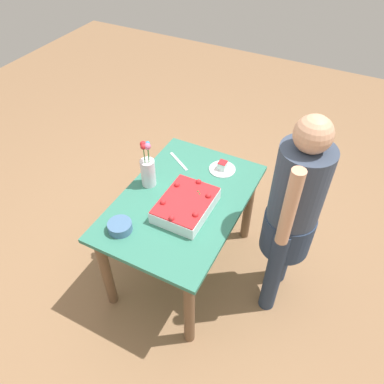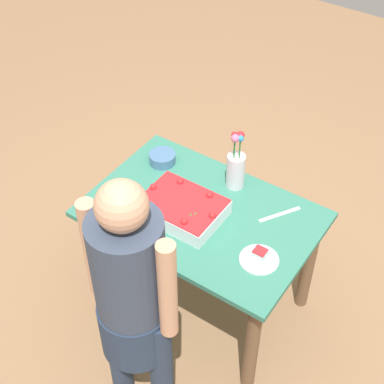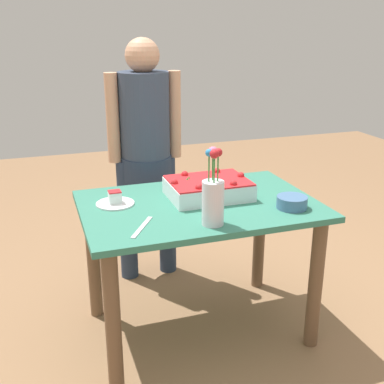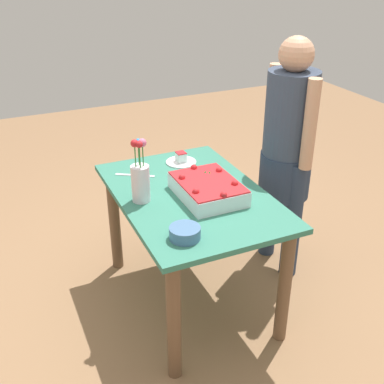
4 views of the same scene
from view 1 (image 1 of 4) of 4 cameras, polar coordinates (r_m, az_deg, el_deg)
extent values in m
plane|color=#936C4A|center=(3.00, -1.27, -11.01)|extent=(8.00, 8.00, 0.00)
cube|color=#357C65|center=(2.45, -1.53, -1.38)|extent=(1.15, 0.77, 0.03)
cylinder|color=brown|center=(2.39, -0.43, -17.71)|extent=(0.07, 0.07, 0.69)
cylinder|color=brown|center=(2.96, 8.56, -2.16)|extent=(0.07, 0.07, 0.69)
cylinder|color=brown|center=(2.60, -12.95, -11.78)|extent=(0.07, 0.07, 0.69)
cylinder|color=brown|center=(3.13, -2.09, 1.55)|extent=(0.07, 0.07, 0.69)
cube|color=white|center=(2.34, -0.94, -2.05)|extent=(0.40, 0.30, 0.08)
cube|color=red|center=(2.31, -0.95, -1.26)|extent=(0.39, 0.29, 0.01)
sphere|color=red|center=(2.42, 1.02, 1.54)|extent=(0.04, 0.04, 0.04)
sphere|color=red|center=(2.40, -2.31, 1.08)|extent=(0.04, 0.04, 0.04)
sphere|color=red|center=(2.29, -4.47, -1.61)|extent=(0.04, 0.04, 0.04)
sphere|color=red|center=(2.20, -3.14, -4.03)|extent=(0.04, 0.04, 0.04)
sphere|color=red|center=(2.22, 0.52, -3.48)|extent=(0.04, 0.04, 0.04)
sphere|color=red|center=(2.33, 2.50, -0.61)|extent=(0.04, 0.04, 0.04)
cone|color=#2D8438|center=(2.36, 0.90, 0.12)|extent=(0.02, 0.02, 0.02)
cone|color=#2D8438|center=(2.35, 1.15, -0.25)|extent=(0.02, 0.02, 0.02)
cylinder|color=white|center=(2.67, 4.63, 3.49)|extent=(0.19, 0.19, 0.01)
cube|color=white|center=(2.65, 4.67, 4.01)|extent=(0.06, 0.06, 0.06)
cube|color=red|center=(2.63, 4.70, 4.52)|extent=(0.06, 0.06, 0.01)
cube|color=silver|center=(2.74, -2.03, 4.71)|extent=(0.14, 0.21, 0.00)
cylinder|color=silver|center=(2.50, -6.70, 2.94)|extent=(0.10, 0.10, 0.20)
cylinder|color=#2D8438|center=(2.41, -6.68, 6.09)|extent=(0.01, 0.01, 0.13)
sphere|color=#2B87CB|center=(2.37, -6.80, 7.30)|extent=(0.03, 0.03, 0.03)
cylinder|color=#2D8438|center=(2.41, -7.34, 6.05)|extent=(0.01, 0.01, 0.13)
sphere|color=red|center=(2.37, -7.48, 7.26)|extent=(0.04, 0.04, 0.04)
cylinder|color=#2D8438|center=(2.39, -7.31, 5.64)|extent=(0.01, 0.01, 0.13)
sphere|color=red|center=(2.35, -7.44, 6.85)|extent=(0.04, 0.04, 0.04)
cylinder|color=#2D8438|center=(2.39, -6.67, 5.70)|extent=(0.01, 0.01, 0.13)
sphere|color=#D1678F|center=(2.35, -6.80, 6.92)|extent=(0.04, 0.04, 0.04)
cylinder|color=#486E9A|center=(2.28, -10.91, -5.19)|extent=(0.15, 0.15, 0.06)
cylinder|color=#27364F|center=(2.70, 14.10, -7.70)|extent=(0.11, 0.11, 0.78)
cylinder|color=#27364F|center=(2.54, 12.39, -11.85)|extent=(0.11, 0.11, 0.78)
cylinder|color=#27364F|center=(2.41, 14.30, -5.86)|extent=(0.32, 0.31, 0.28)
cylinder|color=#374358|center=(2.15, 16.02, 0.76)|extent=(0.30, 0.30, 0.52)
sphere|color=tan|center=(1.94, 18.02, 8.36)|extent=(0.20, 0.20, 0.20)
cylinder|color=tan|center=(2.29, 17.25, 3.60)|extent=(0.08, 0.08, 0.52)
cylinder|color=tan|center=(2.01, 14.63, -2.48)|extent=(0.08, 0.08, 0.52)
camera|label=2|loc=(2.83, 60.87, 35.13)|focal=55.00mm
camera|label=3|loc=(3.81, -27.65, 26.00)|focal=45.00mm
camera|label=4|loc=(1.96, -73.58, -4.97)|focal=45.00mm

